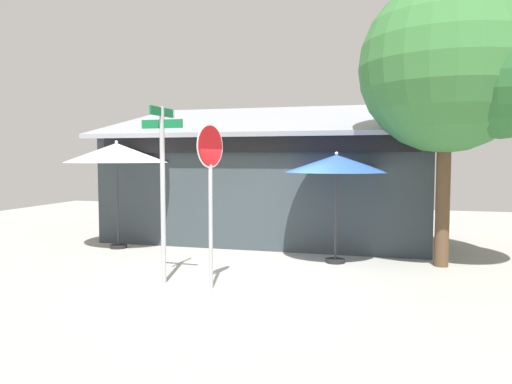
% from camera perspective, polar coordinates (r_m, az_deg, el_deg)
% --- Properties ---
extents(ground_plane, '(28.00, 28.00, 0.10)m').
position_cam_1_polar(ground_plane, '(9.66, -0.52, -10.32)').
color(ground_plane, '#9E9B93').
extents(cafe_building, '(9.22, 5.37, 4.10)m').
position_cam_1_polar(cafe_building, '(14.48, 1.90, 1.14)').
color(cafe_building, '#333D42').
rests_on(cafe_building, ground).
extents(street_sign_post, '(0.83, 0.89, 3.29)m').
position_cam_1_polar(street_sign_post, '(9.15, -10.90, 1.71)').
color(street_sign_post, '#A8AAB2').
rests_on(street_sign_post, ground).
extents(stop_sign, '(0.21, 0.75, 2.94)m').
position_cam_1_polar(stop_sign, '(8.59, -5.39, 2.01)').
color(stop_sign, '#A8AAB2').
rests_on(stop_sign, ground).
extents(patio_umbrella_ivory_left, '(2.62, 2.62, 2.79)m').
position_cam_1_polar(patio_umbrella_ivory_left, '(13.01, -16.05, 4.38)').
color(patio_umbrella_ivory_left, black).
rests_on(patio_umbrella_ivory_left, ground).
extents(patio_umbrella_royal_blue_center, '(2.28, 2.28, 2.48)m').
position_cam_1_polar(patio_umbrella_royal_blue_center, '(10.89, 9.42, 3.22)').
color(patio_umbrella_royal_blue_center, black).
rests_on(patio_umbrella_royal_blue_center, ground).
extents(shade_tree, '(4.02, 3.65, 6.10)m').
position_cam_1_polar(shade_tree, '(11.21, 22.62, 13.15)').
color(shade_tree, brown).
rests_on(shade_tree, ground).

